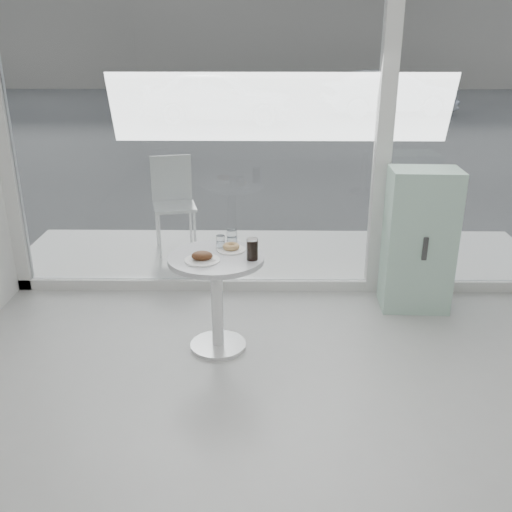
{
  "coord_description": "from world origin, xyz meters",
  "views": [
    {
      "loc": [
        -0.15,
        -2.02,
        2.31
      ],
      "look_at": [
        -0.2,
        1.7,
        0.85
      ],
      "focal_mm": 40.0,
      "sensor_mm": 36.0,
      "label": 1
    }
  ],
  "objects_px": {
    "water_tumbler_a": "(221,243)",
    "car_white": "(219,96)",
    "cola_glass": "(252,249)",
    "main_table": "(217,283)",
    "mint_cabinet": "(419,241)",
    "water_tumbler_b": "(232,239)",
    "plate_donut": "(231,248)",
    "car_silver": "(389,93)",
    "patio_chair": "(173,198)",
    "plate_fritter": "(203,257)"
  },
  "relations": [
    {
      "from": "mint_cabinet",
      "to": "patio_chair",
      "type": "distance_m",
      "value": 2.69
    },
    {
      "from": "car_silver",
      "to": "water_tumbler_b",
      "type": "xyz_separation_m",
      "value": [
        -3.94,
        -13.34,
        0.19
      ]
    },
    {
      "from": "mint_cabinet",
      "to": "water_tumbler_a",
      "type": "distance_m",
      "value": 1.79
    },
    {
      "from": "water_tumbler_b",
      "to": "plate_donut",
      "type": "bearing_deg",
      "value": -91.01
    },
    {
      "from": "mint_cabinet",
      "to": "water_tumbler_b",
      "type": "height_order",
      "value": "mint_cabinet"
    },
    {
      "from": "patio_chair",
      "to": "plate_fritter",
      "type": "relative_size",
      "value": 4.0
    },
    {
      "from": "patio_chair",
      "to": "car_white",
      "type": "relative_size",
      "value": 0.25
    },
    {
      "from": "main_table",
      "to": "car_white",
      "type": "xyz_separation_m",
      "value": [
        -0.86,
        12.13,
        0.15
      ]
    },
    {
      "from": "mint_cabinet",
      "to": "water_tumbler_b",
      "type": "relative_size",
      "value": 9.82
    },
    {
      "from": "main_table",
      "to": "plate_fritter",
      "type": "height_order",
      "value": "plate_fritter"
    },
    {
      "from": "car_white",
      "to": "water_tumbler_a",
      "type": "relative_size",
      "value": 38.64
    },
    {
      "from": "main_table",
      "to": "car_white",
      "type": "relative_size",
      "value": 0.19
    },
    {
      "from": "mint_cabinet",
      "to": "cola_glass",
      "type": "xyz_separation_m",
      "value": [
        -1.43,
        -0.81,
        0.22
      ]
    },
    {
      "from": "water_tumbler_b",
      "to": "main_table",
      "type": "bearing_deg",
      "value": -116.04
    },
    {
      "from": "water_tumbler_a",
      "to": "car_white",
      "type": "bearing_deg",
      "value": 94.23
    },
    {
      "from": "patio_chair",
      "to": "water_tumbler_b",
      "type": "xyz_separation_m",
      "value": [
        0.74,
        -1.85,
        0.19
      ]
    },
    {
      "from": "mint_cabinet",
      "to": "water_tumbler_b",
      "type": "bearing_deg",
      "value": -159.51
    },
    {
      "from": "car_white",
      "to": "main_table",
      "type": "bearing_deg",
      "value": -169.87
    },
    {
      "from": "plate_donut",
      "to": "water_tumbler_a",
      "type": "bearing_deg",
      "value": 155.7
    },
    {
      "from": "car_silver",
      "to": "water_tumbler_a",
      "type": "bearing_deg",
      "value": 151.57
    },
    {
      "from": "patio_chair",
      "to": "car_silver",
      "type": "relative_size",
      "value": 0.26
    },
    {
      "from": "car_silver",
      "to": "plate_fritter",
      "type": "relative_size",
      "value": 15.17
    },
    {
      "from": "car_silver",
      "to": "water_tumbler_b",
      "type": "relative_size",
      "value": 30.34
    },
    {
      "from": "cola_glass",
      "to": "water_tumbler_a",
      "type": "bearing_deg",
      "value": 138.34
    },
    {
      "from": "plate_fritter",
      "to": "plate_donut",
      "type": "relative_size",
      "value": 1.17
    },
    {
      "from": "car_white",
      "to": "water_tumbler_b",
      "type": "height_order",
      "value": "car_white"
    },
    {
      "from": "patio_chair",
      "to": "water_tumbler_a",
      "type": "xyz_separation_m",
      "value": [
        0.66,
        -1.92,
        0.18
      ]
    },
    {
      "from": "main_table",
      "to": "plate_fritter",
      "type": "xyz_separation_m",
      "value": [
        -0.09,
        -0.1,
        0.25
      ]
    },
    {
      "from": "plate_fritter",
      "to": "water_tumbler_a",
      "type": "xyz_separation_m",
      "value": [
        0.11,
        0.25,
        0.02
      ]
    },
    {
      "from": "water_tumbler_b",
      "to": "cola_glass",
      "type": "distance_m",
      "value": 0.33
    },
    {
      "from": "water_tumbler_a",
      "to": "water_tumbler_b",
      "type": "xyz_separation_m",
      "value": [
        0.08,
        0.07,
        0.01
      ]
    },
    {
      "from": "main_table",
      "to": "water_tumbler_a",
      "type": "height_order",
      "value": "water_tumbler_a"
    },
    {
      "from": "main_table",
      "to": "mint_cabinet",
      "type": "height_order",
      "value": "mint_cabinet"
    },
    {
      "from": "car_silver",
      "to": "plate_donut",
      "type": "height_order",
      "value": "car_silver"
    },
    {
      "from": "cola_glass",
      "to": "mint_cabinet",
      "type": "bearing_deg",
      "value": 29.58
    },
    {
      "from": "plate_fritter",
      "to": "cola_glass",
      "type": "height_order",
      "value": "cola_glass"
    },
    {
      "from": "car_white",
      "to": "water_tumbler_a",
      "type": "distance_m",
      "value": 12.01
    },
    {
      "from": "water_tumbler_a",
      "to": "cola_glass",
      "type": "distance_m",
      "value": 0.33
    },
    {
      "from": "patio_chair",
      "to": "water_tumbler_b",
      "type": "relative_size",
      "value": 8.0
    },
    {
      "from": "main_table",
      "to": "car_white",
      "type": "distance_m",
      "value": 12.16
    },
    {
      "from": "main_table",
      "to": "patio_chair",
      "type": "distance_m",
      "value": 2.17
    },
    {
      "from": "patio_chair",
      "to": "water_tumbler_b",
      "type": "distance_m",
      "value": 2.0
    },
    {
      "from": "mint_cabinet",
      "to": "water_tumbler_a",
      "type": "bearing_deg",
      "value": -158.27
    },
    {
      "from": "car_white",
      "to": "plate_fritter",
      "type": "xyz_separation_m",
      "value": [
        0.77,
        -12.23,
        0.1
      ]
    },
    {
      "from": "main_table",
      "to": "car_white",
      "type": "height_order",
      "value": "car_white"
    },
    {
      "from": "plate_fritter",
      "to": "water_tumbler_b",
      "type": "height_order",
      "value": "water_tumbler_b"
    },
    {
      "from": "water_tumbler_a",
      "to": "water_tumbler_b",
      "type": "relative_size",
      "value": 0.83
    },
    {
      "from": "main_table",
      "to": "cola_glass",
      "type": "distance_m",
      "value": 0.41
    },
    {
      "from": "patio_chair",
      "to": "car_silver",
      "type": "distance_m",
      "value": 12.4
    },
    {
      "from": "main_table",
      "to": "water_tumbler_b",
      "type": "distance_m",
      "value": 0.37
    }
  ]
}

